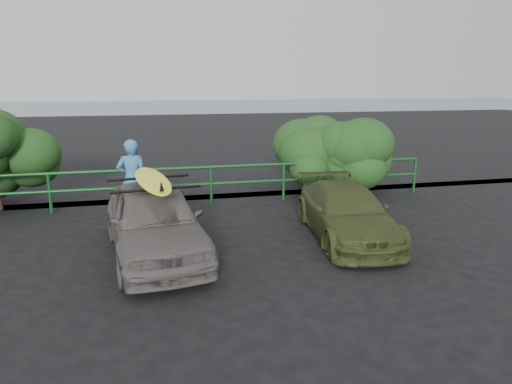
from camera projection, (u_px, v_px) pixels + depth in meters
ground at (190, 287)px, 7.26m from camera, size 80.00×80.00×0.00m
ocean at (154, 105)px, 64.12m from camera, size 200.00×200.00×0.00m
guardrail at (173, 187)px, 11.87m from camera, size 14.00×0.08×1.04m
shrub_right at (345, 159)px, 13.31m from camera, size 3.20×2.40×1.96m
sedan at (154, 220)px, 8.46m from camera, size 2.13×4.17×1.36m
olive_vehicle at (346, 212)px, 9.49m from camera, size 1.90×3.87×1.08m
man at (132, 179)px, 10.74m from camera, size 0.73×0.52×1.89m
roof_rack at (152, 183)px, 8.30m from camera, size 1.67×1.27×0.05m
surfboard at (152, 180)px, 8.28m from camera, size 0.89×2.67×0.08m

